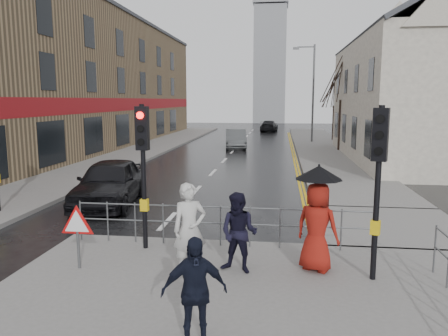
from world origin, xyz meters
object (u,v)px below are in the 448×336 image
(pedestrian_b, at_px, (239,233))
(pedestrian_with_umbrella, at_px, (317,216))
(pedestrian_d, at_px, (194,292))
(car_parked, at_px, (110,182))
(pedestrian_a, at_px, (190,229))
(car_mid, at_px, (236,139))

(pedestrian_b, distance_m, pedestrian_with_umbrella, 1.64)
(pedestrian_d, relative_size, car_parked, 0.34)
(pedestrian_a, relative_size, pedestrian_b, 1.13)
(pedestrian_d, height_order, car_mid, pedestrian_d)
(pedestrian_a, xyz_separation_m, car_mid, (-1.55, 24.51, -0.36))
(car_mid, bearing_deg, pedestrian_b, -91.09)
(pedestrian_b, height_order, pedestrian_with_umbrella, pedestrian_with_umbrella)
(pedestrian_b, distance_m, pedestrian_d, 2.81)
(pedestrian_with_umbrella, height_order, car_mid, pedestrian_with_umbrella)
(pedestrian_a, xyz_separation_m, car_parked, (-4.08, 5.98, -0.27))
(pedestrian_a, bearing_deg, car_parked, 97.78)
(car_parked, relative_size, car_mid, 1.08)
(car_parked, xyz_separation_m, car_mid, (2.53, 18.53, -0.08))
(car_parked, bearing_deg, pedestrian_a, -62.35)
(car_parked, bearing_deg, pedestrian_d, -67.95)
(pedestrian_b, bearing_deg, pedestrian_a, -152.24)
(pedestrian_a, xyz_separation_m, pedestrian_with_umbrella, (2.55, 0.51, 0.23))
(pedestrian_b, bearing_deg, car_parked, 146.77)
(pedestrian_with_umbrella, height_order, pedestrian_d, pedestrian_with_umbrella)
(pedestrian_a, relative_size, pedestrian_d, 1.15)
(pedestrian_with_umbrella, height_order, car_parked, pedestrian_with_umbrella)
(car_mid, bearing_deg, pedestrian_d, -92.48)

